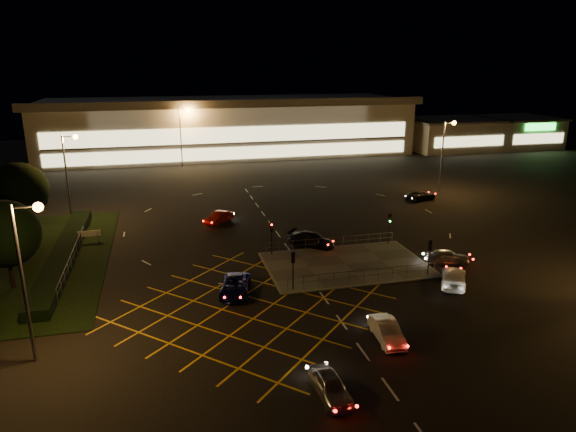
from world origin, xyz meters
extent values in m
plane|color=black|center=(0.00, 0.00, 0.00)|extent=(180.00, 180.00, 0.00)
cube|color=#4C4944|center=(2.00, -2.00, 0.06)|extent=(14.00, 9.00, 0.12)
cube|color=black|center=(-28.00, 6.00, 0.04)|extent=(18.00, 30.00, 0.08)
cube|color=black|center=(-23.00, 6.00, 0.50)|extent=(2.00, 26.00, 1.00)
cube|color=beige|center=(0.00, 62.00, 5.00)|extent=(70.00, 25.00, 10.00)
cube|color=slate|center=(0.00, 62.00, 10.20)|extent=(72.00, 26.50, 0.60)
cube|color=#FFEAA5|center=(0.00, 49.45, 5.00)|extent=(66.00, 0.20, 3.00)
cube|color=#FFEAA5|center=(0.00, 49.45, 1.80)|extent=(66.00, 0.20, 2.20)
cube|color=beige|center=(46.00, 54.00, 3.00)|extent=(18.00, 14.00, 6.00)
cube|color=slate|center=(46.00, 54.00, 6.15)|extent=(18.80, 14.80, 0.40)
cube|color=#FFEAA5|center=(46.00, 46.95, 2.60)|extent=(15.30, 0.20, 2.00)
cube|color=beige|center=(62.00, 54.00, 3.00)|extent=(14.00, 14.00, 6.00)
cube|color=slate|center=(62.00, 54.00, 6.15)|extent=(14.80, 14.80, 0.40)
cube|color=#FFEAA5|center=(62.00, 46.95, 2.60)|extent=(11.90, 0.20, 2.00)
cube|color=#19E533|center=(62.00, 46.85, 5.00)|extent=(7.00, 0.30, 1.40)
cylinder|color=slate|center=(-22.00, -12.00, 5.00)|extent=(0.20, 0.20, 10.00)
cylinder|color=slate|center=(-21.30, -12.00, 9.80)|extent=(1.40, 0.12, 0.12)
sphere|color=orange|center=(-20.60, -12.00, 9.75)|extent=(0.56, 0.56, 0.56)
cylinder|color=slate|center=(-24.00, 18.00, 5.00)|extent=(0.20, 0.20, 10.00)
cylinder|color=slate|center=(-23.30, 18.00, 9.80)|extent=(1.40, 0.12, 0.12)
sphere|color=orange|center=(-22.60, 18.00, 9.75)|extent=(0.56, 0.56, 0.56)
cylinder|color=slate|center=(24.00, 20.00, 5.00)|extent=(0.20, 0.20, 10.00)
cylinder|color=slate|center=(24.70, 20.00, 9.80)|extent=(1.40, 0.12, 0.12)
sphere|color=orange|center=(25.40, 20.00, 9.75)|extent=(0.56, 0.56, 0.56)
cylinder|color=slate|center=(-10.00, 48.00, 5.00)|extent=(0.20, 0.20, 10.00)
cylinder|color=slate|center=(-9.30, 48.00, 9.80)|extent=(1.40, 0.12, 0.12)
sphere|color=orange|center=(-8.60, 48.00, 9.75)|extent=(0.56, 0.56, 0.56)
cylinder|color=slate|center=(30.00, 50.00, 5.00)|extent=(0.20, 0.20, 10.00)
cylinder|color=slate|center=(30.70, 50.00, 9.80)|extent=(1.40, 0.12, 0.12)
sphere|color=orange|center=(31.40, 50.00, 9.75)|extent=(0.56, 0.56, 0.56)
cylinder|color=black|center=(-4.00, -6.00, 1.62)|extent=(0.10, 0.10, 3.00)
cube|color=black|center=(-4.00, -6.00, 2.82)|extent=(0.28, 0.18, 0.90)
sphere|color=#19FF33|center=(-4.00, -5.87, 2.82)|extent=(0.16, 0.16, 0.16)
cylinder|color=black|center=(8.00, -6.00, 1.62)|extent=(0.10, 0.10, 3.00)
cube|color=black|center=(8.00, -6.00, 2.82)|extent=(0.28, 0.18, 0.90)
sphere|color=#19FF33|center=(8.00, -5.87, 2.82)|extent=(0.16, 0.16, 0.16)
cylinder|color=black|center=(-4.00, 2.00, 1.62)|extent=(0.10, 0.10, 3.00)
cube|color=black|center=(-4.00, 2.00, 2.82)|extent=(0.28, 0.18, 0.90)
sphere|color=#FF0C0C|center=(-4.00, 1.87, 2.82)|extent=(0.16, 0.16, 0.16)
cylinder|color=black|center=(8.00, 2.00, 1.62)|extent=(0.10, 0.10, 3.00)
cube|color=black|center=(8.00, 2.00, 2.82)|extent=(0.28, 0.18, 0.90)
sphere|color=#19FF33|center=(8.00, 1.87, 2.82)|extent=(0.16, 0.16, 0.16)
cylinder|color=black|center=(-28.00, 14.00, 1.44)|extent=(0.36, 0.36, 2.88)
sphere|color=black|center=(-28.00, 14.00, 4.96)|extent=(5.76, 5.76, 5.76)
cylinder|color=black|center=(-26.00, 0.00, 1.35)|extent=(0.36, 0.36, 2.70)
sphere|color=black|center=(-26.00, 0.00, 4.65)|extent=(5.40, 5.40, 5.40)
imported|color=silver|center=(-5.48, -19.77, 0.65)|extent=(1.79, 3.91, 1.30)
imported|color=silver|center=(0.06, -14.99, 0.66)|extent=(1.72, 4.09, 1.31)
imported|color=#0D0F4F|center=(-8.61, -5.55, 0.66)|extent=(3.28, 5.14, 1.32)
imported|color=black|center=(0.39, 3.55, 0.69)|extent=(4.80, 4.66, 1.38)
imported|color=#A4A6AB|center=(11.14, -3.89, 0.65)|extent=(4.12, 2.67, 1.31)
imported|color=#A0180B|center=(-7.64, 13.57, 0.65)|extent=(3.71, 3.79, 1.30)
imported|color=black|center=(19.71, 17.27, 0.62)|extent=(4.85, 3.28, 1.23)
imported|color=silver|center=(9.10, -8.24, 0.69)|extent=(4.14, 5.09, 1.38)
camera|label=1|loc=(-13.63, -42.69, 17.66)|focal=32.00mm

